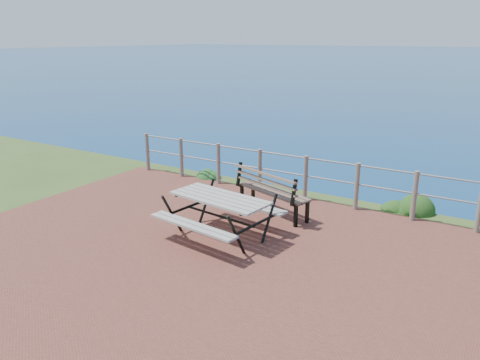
# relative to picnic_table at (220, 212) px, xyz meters

# --- Properties ---
(ground) EXTENTS (10.00, 7.00, 0.12)m
(ground) POSITION_rel_picnic_table_xyz_m (0.48, -0.71, -0.49)
(ground) COLOR brown
(ground) RESTS_ON ground
(safety_railing) EXTENTS (9.40, 0.10, 1.00)m
(safety_railing) POSITION_rel_picnic_table_xyz_m (0.48, 2.64, 0.09)
(safety_railing) COLOR #6B5B4C
(safety_railing) RESTS_ON ground
(picnic_table) EXTENTS (1.88, 1.55, 0.76)m
(picnic_table) POSITION_rel_picnic_table_xyz_m (0.00, 0.00, 0.00)
(picnic_table) COLOR gray
(picnic_table) RESTS_ON ground
(park_bench) EXTENTS (1.75, 0.94, 0.96)m
(park_bench) POSITION_rel_picnic_table_xyz_m (0.27, 1.52, 0.15)
(park_bench) COLOR brown
(park_bench) RESTS_ON ground
(shrub_lip_west) EXTENTS (0.66, 0.66, 0.35)m
(shrub_lip_west) POSITION_rel_picnic_table_xyz_m (-2.30, 2.92, -0.49)
(shrub_lip_west) COLOR #1E5120
(shrub_lip_west) RESTS_ON ground
(shrub_lip_east) EXTENTS (0.83, 0.83, 0.59)m
(shrub_lip_east) POSITION_rel_picnic_table_xyz_m (2.47, 3.12, -0.49)
(shrub_lip_east) COLOR #174214
(shrub_lip_east) RESTS_ON ground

